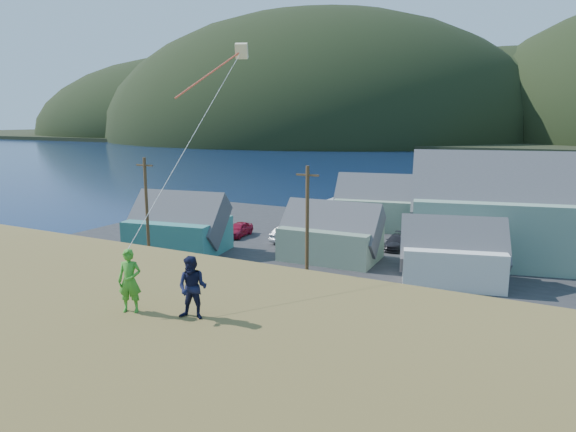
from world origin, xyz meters
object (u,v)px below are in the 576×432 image
(shed_palegreen_near, at_px, (331,234))
(kite_flyer_navy, at_px, (193,288))
(shed_teal, at_px, (178,226))
(shed_palegreen_far, at_px, (385,204))
(kite_flyer_green, at_px, (130,281))
(shed_white, at_px, (453,253))
(wharf, at_px, (419,209))

(shed_palegreen_near, relative_size, kite_flyer_navy, 5.29)
(shed_teal, relative_size, shed_palegreen_near, 1.09)
(shed_palegreen_far, xyz_separation_m, kite_flyer_green, (6.80, -46.12, 5.20))
(shed_palegreen_far, bearing_deg, shed_white, -68.73)
(shed_teal, xyz_separation_m, kite_flyer_green, (20.69, -26.86, 5.48))
(shed_white, bearing_deg, kite_flyer_green, -111.73)
(wharf, relative_size, kite_flyer_green, 14.93)
(shed_teal, bearing_deg, shed_palegreen_far, 45.08)
(wharf, relative_size, shed_palegreen_near, 2.94)
(wharf, distance_m, shed_palegreen_near, 27.38)
(shed_palegreen_far, bearing_deg, kite_flyer_green, -91.92)
(kite_flyer_green, bearing_deg, shed_palegreen_near, 78.38)
(shed_palegreen_far, bearing_deg, kite_flyer_navy, -89.66)
(wharf, height_order, shed_teal, shed_teal)
(shed_palegreen_far, relative_size, kite_flyer_green, 6.96)
(shed_teal, relative_size, shed_palegreen_far, 0.80)
(shed_teal, xyz_separation_m, kite_flyer_navy, (22.49, -26.46, 5.45))
(wharf, relative_size, kite_flyer_navy, 15.53)
(shed_teal, bearing_deg, kite_flyer_navy, -58.76)
(shed_white, relative_size, shed_palegreen_far, 0.72)
(shed_white, xyz_separation_m, shed_palegreen_far, (-10.40, 16.92, 0.50))
(kite_flyer_green, bearing_deg, kite_flyer_navy, -12.00)
(shed_teal, height_order, shed_palegreen_near, shed_teal)
(shed_white, bearing_deg, kite_flyer_navy, -108.28)
(shed_white, height_order, kite_flyer_navy, kite_flyer_navy)
(shed_white, distance_m, kite_flyer_navy, 29.41)
(shed_white, bearing_deg, shed_palegreen_near, 155.83)
(shed_white, distance_m, shed_palegreen_far, 19.86)
(shed_palegreen_far, relative_size, kite_flyer_navy, 7.24)
(shed_teal, height_order, shed_palegreen_far, shed_palegreen_far)
(shed_teal, xyz_separation_m, shed_palegreen_near, (13.58, 4.13, -0.21))
(wharf, bearing_deg, kite_flyer_green, -84.30)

